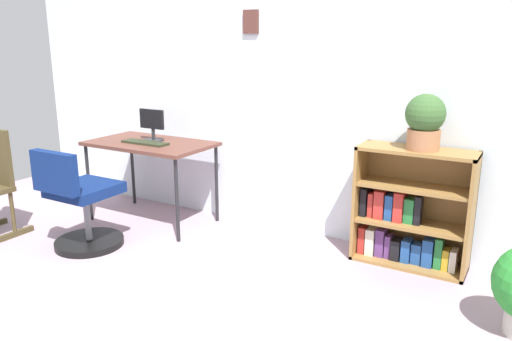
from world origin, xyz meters
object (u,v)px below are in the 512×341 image
Objects in this scene: office_chair at (80,206)px; potted_plant_on_shelf at (425,121)px; keyboard at (145,143)px; monitor at (152,125)px; desk at (151,148)px; bookshelf_low at (409,213)px.

potted_plant_on_shelf is at bearing 22.85° from office_chair.
keyboard is 0.77m from office_chair.
desk is at bearing -76.47° from monitor.
potted_plant_on_shelf is at bearing 4.17° from monitor.
desk is 2.85× the size of potted_plant_on_shelf.
bookshelf_low reaches higher than desk.
bookshelf_low is at bearing 9.06° from keyboard.
potted_plant_on_shelf reaches higher than monitor.
office_chair is 2.55m from potted_plant_on_shelf.
office_chair is at bearing -93.20° from monitor.
bookshelf_low is at bearing 24.47° from office_chair.
bookshelf_low is at bearing 141.16° from potted_plant_on_shelf.
keyboard is 2.24m from potted_plant_on_shelf.
monitor is at bearing -174.43° from bookshelf_low.
keyboard is 0.54× the size of office_chair.
keyboard is at bearing -79.62° from desk.
bookshelf_low is 2.25× the size of potted_plant_on_shelf.
bookshelf_low is (2.16, 0.21, -0.48)m from monitor.
monitor is 0.18m from keyboard.
office_chair is (-0.07, -0.66, -0.38)m from keyboard.
monitor reaches higher than bookshelf_low.
monitor reaches higher than office_chair.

